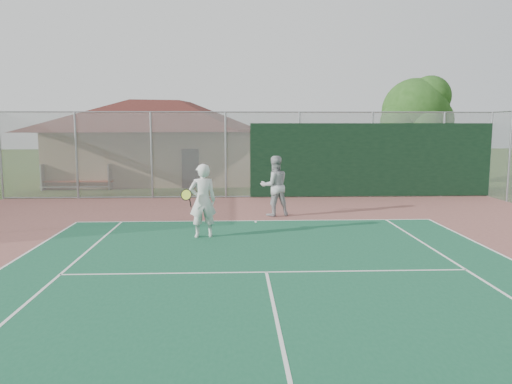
{
  "coord_description": "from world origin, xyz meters",
  "views": [
    {
      "loc": [
        -0.62,
        -3.35,
        2.97
      ],
      "look_at": [
        -0.08,
        9.61,
        1.23
      ],
      "focal_mm": 35.0,
      "sensor_mm": 36.0,
      "label": 1
    }
  ],
  "objects_px": {
    "tree": "(417,114)",
    "player_white_front": "(203,201)",
    "clubhouse": "(163,133)",
    "player_grey_back": "(275,186)",
    "bleachers": "(81,175)"
  },
  "relations": [
    {
      "from": "player_grey_back",
      "to": "tree",
      "type": "bearing_deg",
      "value": -147.81
    },
    {
      "from": "bleachers",
      "to": "player_white_front",
      "type": "xyz_separation_m",
      "value": [
        6.45,
        -10.84,
        0.35
      ]
    },
    {
      "from": "clubhouse",
      "to": "player_white_front",
      "type": "relative_size",
      "value": 6.2
    },
    {
      "from": "clubhouse",
      "to": "bleachers",
      "type": "relative_size",
      "value": 3.7
    },
    {
      "from": "clubhouse",
      "to": "bleachers",
      "type": "xyz_separation_m",
      "value": [
        -3.43,
        -3.29,
        -1.94
      ]
    },
    {
      "from": "tree",
      "to": "player_white_front",
      "type": "height_order",
      "value": "tree"
    },
    {
      "from": "tree",
      "to": "clubhouse",
      "type": "bearing_deg",
      "value": 167.27
    },
    {
      "from": "tree",
      "to": "player_grey_back",
      "type": "xyz_separation_m",
      "value": [
        -7.62,
        -8.15,
        -2.53
      ]
    },
    {
      "from": "player_white_front",
      "to": "player_grey_back",
      "type": "xyz_separation_m",
      "value": [
        2.15,
        3.09,
        0.0
      ]
    },
    {
      "from": "tree",
      "to": "player_grey_back",
      "type": "height_order",
      "value": "tree"
    },
    {
      "from": "bleachers",
      "to": "player_white_front",
      "type": "bearing_deg",
      "value": -58.64
    },
    {
      "from": "clubhouse",
      "to": "player_grey_back",
      "type": "relative_size",
      "value": 6.16
    },
    {
      "from": "clubhouse",
      "to": "tree",
      "type": "bearing_deg",
      "value": -15.61
    },
    {
      "from": "player_grey_back",
      "to": "player_white_front",
      "type": "bearing_deg",
      "value": 40.41
    },
    {
      "from": "clubhouse",
      "to": "bleachers",
      "type": "height_order",
      "value": "clubhouse"
    }
  ]
}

